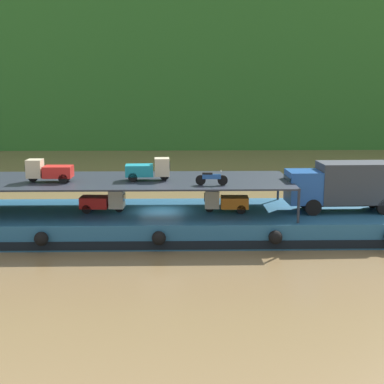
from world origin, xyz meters
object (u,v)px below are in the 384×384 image
at_px(mini_truck_upper_mid, 49,171).
at_px(mini_truck_upper_fore, 148,169).
at_px(mini_truck_lower_mid, 225,201).
at_px(cargo_barge, 161,222).
at_px(covered_lorry, 345,185).
at_px(mini_truck_lower_aft, 103,201).
at_px(motorcycle_upper_port, 211,178).

height_order(mini_truck_upper_mid, mini_truck_upper_fore, same).
xyz_separation_m(mini_truck_lower_mid, mini_truck_upper_mid, (-10.80, -0.27, 2.00)).
distance_m(cargo_barge, covered_lorry, 11.75).
distance_m(cargo_barge, mini_truck_upper_fore, 3.53).
bearing_deg(mini_truck_lower_aft, mini_truck_upper_fore, -0.08).
bearing_deg(mini_truck_upper_fore, mini_truck_upper_mid, -175.71).
xyz_separation_m(covered_lorry, mini_truck_lower_aft, (-15.07, 0.16, -1.00)).
relative_size(mini_truck_lower_mid, mini_truck_upper_fore, 1.00).
distance_m(mini_truck_lower_aft, mini_truck_upper_fore, 3.47).
distance_m(mini_truck_upper_mid, motorcycle_upper_port, 9.92).
relative_size(mini_truck_upper_mid, motorcycle_upper_port, 1.45).
bearing_deg(mini_truck_lower_aft, cargo_barge, 3.38).
relative_size(mini_truck_lower_aft, motorcycle_upper_port, 1.47).
bearing_deg(mini_truck_upper_fore, cargo_barge, 16.11).
bearing_deg(covered_lorry, cargo_barge, 178.16).
relative_size(cargo_barge, mini_truck_lower_aft, 11.79).
xyz_separation_m(mini_truck_upper_mid, mini_truck_upper_fore, (6.03, 0.45, 0.00)).
xyz_separation_m(mini_truck_lower_aft, mini_truck_lower_mid, (7.61, -0.19, 0.00)).
xyz_separation_m(cargo_barge, mini_truck_upper_mid, (-6.77, -0.67, 3.44)).
height_order(cargo_barge, mini_truck_lower_mid, mini_truck_lower_mid).
distance_m(mini_truck_lower_aft, mini_truck_upper_mid, 3.79).
xyz_separation_m(cargo_barge, mini_truck_lower_mid, (4.03, -0.40, 1.44)).
bearing_deg(motorcycle_upper_port, mini_truck_upper_fore, 154.52).
bearing_deg(covered_lorry, mini_truck_lower_aft, 179.40).
distance_m(mini_truck_lower_mid, motorcycle_upper_port, 2.58).
bearing_deg(cargo_barge, mini_truck_lower_mid, -5.67).
bearing_deg(cargo_barge, covered_lorry, -1.84).
bearing_deg(mini_truck_upper_mid, motorcycle_upper_port, -7.85).
height_order(cargo_barge, mini_truck_upper_fore, mini_truck_upper_fore).
xyz_separation_m(cargo_barge, covered_lorry, (11.49, -0.37, 2.44)).
height_order(cargo_barge, motorcycle_upper_port, motorcycle_upper_port).
bearing_deg(mini_truck_lower_aft, motorcycle_upper_port, -15.28).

